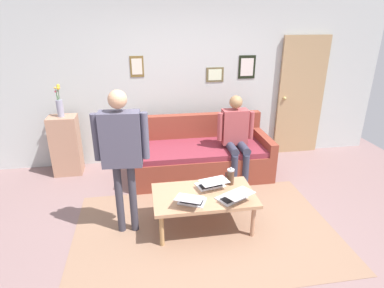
{
  "coord_description": "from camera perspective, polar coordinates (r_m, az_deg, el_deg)",
  "views": [
    {
      "loc": [
        0.59,
        2.99,
        2.35
      ],
      "look_at": [
        -0.02,
        -0.8,
        0.8
      ],
      "focal_mm": 30.0,
      "sensor_mm": 36.0,
      "label": 1
    }
  ],
  "objects": [
    {
      "name": "flower_vase",
      "position": [
        5.16,
        -22.47,
        6.33
      ],
      "size": [
        0.1,
        0.1,
        0.48
      ],
      "color": "#9193AA",
      "rests_on": "side_shelf"
    },
    {
      "name": "area_rug",
      "position": [
        3.9,
        2.33,
        -15.09
      ],
      "size": [
        3.01,
        1.94,
        0.01
      ],
      "primitive_type": "cube",
      "color": "#896751",
      "rests_on": "ground_plane"
    },
    {
      "name": "coffee_table",
      "position": [
        3.76,
        2.12,
        -9.45
      ],
      "size": [
        1.17,
        0.69,
        0.44
      ],
      "color": "tan",
      "rests_on": "ground_plane"
    },
    {
      "name": "back_wall",
      "position": [
        5.32,
        -2.69,
        11.13
      ],
      "size": [
        7.04,
        0.11,
        2.7
      ],
      "color": "silver",
      "rests_on": "ground_plane"
    },
    {
      "name": "laptop_center",
      "position": [
        3.64,
        7.48,
        -9.2
      ],
      "size": [
        0.43,
        0.44,
        0.12
      ],
      "color": "silver",
      "rests_on": "coffee_table"
    },
    {
      "name": "french_press",
      "position": [
        3.92,
        6.86,
        -5.76
      ],
      "size": [
        0.11,
        0.09,
        0.23
      ],
      "color": "#4C3323",
      "rests_on": "coffee_table"
    },
    {
      "name": "couch",
      "position": [
        5.01,
        1.61,
        -2.14
      ],
      "size": [
        2.08,
        0.93,
        0.88
      ],
      "color": "brown",
      "rests_on": "ground_plane"
    },
    {
      "name": "laptop_left",
      "position": [
        3.54,
        -0.15,
        -9.95
      ],
      "size": [
        0.4,
        0.41,
        0.13
      ],
      "color": "silver",
      "rests_on": "coffee_table"
    },
    {
      "name": "person_standing",
      "position": [
        3.46,
        -12.42,
        -0.34
      ],
      "size": [
        0.59,
        0.22,
        1.67
      ],
      "color": "#3A3843",
      "rests_on": "ground_plane"
    },
    {
      "name": "interior_door",
      "position": [
        5.94,
        18.75,
        7.94
      ],
      "size": [
        0.82,
        0.09,
        2.05
      ],
      "color": "tan",
      "rests_on": "ground_plane"
    },
    {
      "name": "side_shelf",
      "position": [
        5.35,
        -21.5,
        -0.23
      ],
      "size": [
        0.42,
        0.32,
        0.94
      ],
      "color": "tan",
      "rests_on": "ground_plane"
    },
    {
      "name": "ground_plane",
      "position": [
        3.85,
        1.64,
        -15.65
      ],
      "size": [
        7.68,
        7.68,
        0.0
      ],
      "primitive_type": "plane",
      "color": "#7F6362"
    },
    {
      "name": "person_seated",
      "position": [
        4.75,
        7.82,
        1.82
      ],
      "size": [
        0.55,
        0.51,
        1.28
      ],
      "color": "#333548",
      "rests_on": "ground_plane"
    },
    {
      "name": "laptop_right",
      "position": [
        3.86,
        3.48,
        -7.05
      ],
      "size": [
        0.39,
        0.38,
        0.12
      ],
      "color": "silver",
      "rests_on": "coffee_table"
    }
  ]
}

